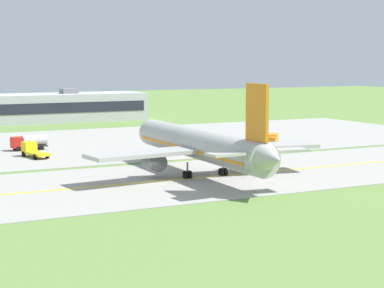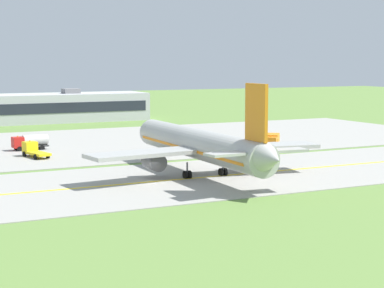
# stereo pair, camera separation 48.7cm
# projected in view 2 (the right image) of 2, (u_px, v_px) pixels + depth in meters

# --- Properties ---
(ground_plane) EXTENTS (500.00, 500.00, 0.00)m
(ground_plane) POSITION_uv_depth(u_px,v_px,m) (151.00, 183.00, 85.36)
(ground_plane) COLOR olive
(taxiway_strip) EXTENTS (240.00, 28.00, 0.10)m
(taxiway_strip) POSITION_uv_depth(u_px,v_px,m) (151.00, 182.00, 85.35)
(taxiway_strip) COLOR #9E9B93
(taxiway_strip) RESTS_ON ground
(apron_pad) EXTENTS (140.00, 52.00, 0.10)m
(apron_pad) POSITION_uv_depth(u_px,v_px,m) (111.00, 142.00, 127.06)
(apron_pad) COLOR #9E9B93
(apron_pad) RESTS_ON ground
(taxiway_centreline) EXTENTS (220.00, 0.60, 0.01)m
(taxiway_centreline) POSITION_uv_depth(u_px,v_px,m) (151.00, 182.00, 85.34)
(taxiway_centreline) COLOR yellow
(taxiway_centreline) RESTS_ON taxiway_strip
(airplane_lead) EXTENTS (32.51, 39.59, 12.70)m
(airplane_lead) POSITION_uv_depth(u_px,v_px,m) (200.00, 145.00, 89.89)
(airplane_lead) COLOR #ADADA8
(airplane_lead) RESTS_ON ground
(service_truck_baggage) EXTENTS (6.10, 2.60, 2.65)m
(service_truck_baggage) POSITION_uv_depth(u_px,v_px,m) (30.00, 141.00, 115.99)
(service_truck_baggage) COLOR red
(service_truck_baggage) RESTS_ON ground
(service_truck_catering) EXTENTS (3.35, 6.68, 2.59)m
(service_truck_catering) POSITION_uv_depth(u_px,v_px,m) (33.00, 150.00, 107.58)
(service_truck_catering) COLOR yellow
(service_truck_catering) RESTS_ON ground
(service_truck_pushback) EXTENTS (5.38, 5.94, 2.60)m
(service_truck_pushback) POSITION_uv_depth(u_px,v_px,m) (272.00, 141.00, 117.26)
(service_truck_pushback) COLOR orange
(service_truck_pushback) RESTS_ON ground
(terminal_building) EXTENTS (63.16, 13.66, 8.24)m
(terminal_building) POSITION_uv_depth(u_px,v_px,m) (22.00, 109.00, 167.26)
(terminal_building) COLOR #B2B2B7
(terminal_building) RESTS_ON ground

